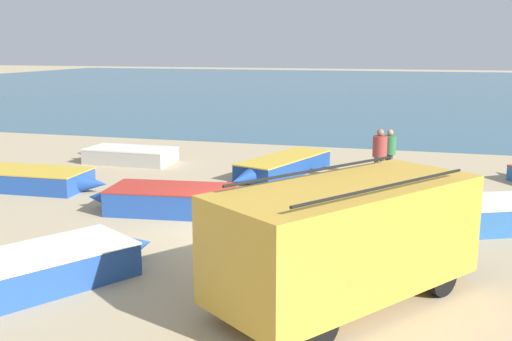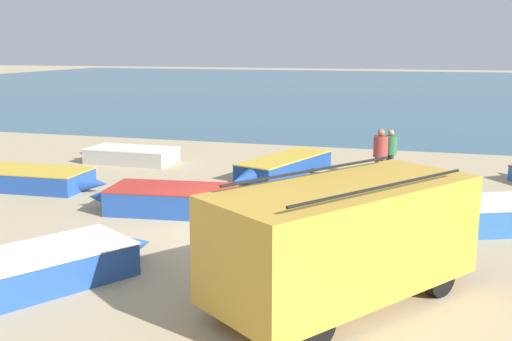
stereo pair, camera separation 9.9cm
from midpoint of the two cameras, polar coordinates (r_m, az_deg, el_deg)
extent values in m
plane|color=tan|center=(14.63, -0.74, -5.35)|extent=(200.00, 200.00, 0.00)
cube|color=#33607A|center=(65.65, 12.48, 7.79)|extent=(120.00, 80.00, 0.01)
cube|color=gold|center=(10.26, 8.35, -6.20)|extent=(4.46, 5.11, 1.78)
cube|color=black|center=(12.25, 16.27, -5.95)|extent=(1.57, 1.16, 0.80)
cube|color=#1E232D|center=(11.93, 16.33, -1.39)|extent=(1.48, 1.08, 0.57)
cylinder|color=black|center=(12.14, 10.09, -7.50)|extent=(0.58, 0.68, 0.68)
cylinder|color=black|center=(11.14, 16.96, -9.64)|extent=(0.58, 0.68, 0.68)
cylinder|color=black|center=(10.22, -1.38, -11.11)|extent=(0.58, 0.68, 0.68)
cylinder|color=black|center=(9.00, 5.62, -14.47)|extent=(0.58, 0.68, 0.68)
cylinder|color=black|center=(10.54, 5.40, 0.03)|extent=(2.35, 3.26, 0.05)
cylinder|color=black|center=(9.49, 11.99, -1.50)|extent=(2.35, 3.26, 0.05)
cube|color=#234CA3|center=(19.70, -21.12, -0.81)|extent=(3.80, 1.80, 0.56)
cone|color=#234CA3|center=(18.50, -15.30, -1.21)|extent=(0.84, 0.56, 0.53)
cube|color=gold|center=(19.65, -21.17, -0.20)|extent=(0.26, 1.54, 0.05)
cube|color=gold|center=(19.64, -21.18, 0.05)|extent=(3.84, 1.82, 0.04)
cube|color=navy|center=(20.56, 2.57, 0.46)|extent=(2.61, 4.37, 0.54)
cone|color=navy|center=(18.49, -1.54, -0.82)|extent=(0.77, 1.03, 0.51)
cube|color=gold|center=(20.52, 2.58, 1.02)|extent=(1.27, 0.59, 0.05)
cube|color=gold|center=(20.50, 2.58, 1.26)|extent=(2.63, 4.41, 0.04)
cube|color=#ADA89E|center=(22.89, -11.97, 1.36)|extent=(3.23, 1.66, 0.53)
cone|color=#ADA89E|center=(23.88, -16.11, 1.58)|extent=(0.71, 0.51, 0.50)
cube|color=silver|center=(22.86, -11.99, 1.85)|extent=(0.22, 1.49, 0.05)
cube|color=silver|center=(22.84, -12.00, 2.06)|extent=(3.27, 1.68, 0.04)
cube|color=#234CA3|center=(15.97, -8.14, -2.83)|extent=(3.43, 1.97, 0.62)
cone|color=#234CA3|center=(16.66, -14.69, -2.48)|extent=(0.78, 0.67, 0.59)
cube|color=#B22D23|center=(15.91, -8.16, -1.97)|extent=(0.37, 1.49, 0.05)
cube|color=#B22D23|center=(15.89, -8.17, -1.67)|extent=(3.46, 1.99, 0.04)
cube|color=#2D66AD|center=(15.58, 21.81, -3.93)|extent=(4.59, 3.30, 0.63)
cube|color=silver|center=(15.52, 21.88, -3.03)|extent=(0.82, 1.47, 0.05)
cube|color=silver|center=(15.50, 21.90, -2.73)|extent=(4.64, 3.34, 0.04)
cube|color=#234CA3|center=(11.77, -20.07, -8.86)|extent=(3.09, 3.64, 0.61)
cone|color=#234CA3|center=(12.60, -11.60, -7.01)|extent=(0.88, 0.92, 0.58)
cube|color=silver|center=(11.69, -20.16, -7.75)|extent=(1.36, 0.95, 0.05)
cube|color=silver|center=(11.66, -20.19, -7.36)|extent=(3.12, 3.67, 0.04)
cylinder|color=#38383D|center=(20.50, 12.24, 0.50)|extent=(0.15, 0.15, 0.78)
cylinder|color=#38383D|center=(20.38, 12.54, 0.42)|extent=(0.15, 0.15, 0.78)
cylinder|color=#2D6B3D|center=(20.32, 12.48, 2.39)|extent=(0.42, 0.42, 0.62)
sphere|color=tan|center=(20.26, 12.53, 3.54)|extent=(0.21, 0.21, 0.21)
cylinder|color=#38383D|center=(19.57, 11.73, 0.09)|extent=(0.16, 0.16, 0.84)
cylinder|color=#38383D|center=(19.53, 11.23, 0.08)|extent=(0.16, 0.16, 0.84)
cylinder|color=#993833|center=(19.42, 11.57, 2.26)|extent=(0.45, 0.45, 0.66)
sphere|color=#8C664C|center=(19.35, 11.63, 3.56)|extent=(0.23, 0.23, 0.23)
camera|label=1|loc=(0.05, -90.18, -0.04)|focal=42.00mm
camera|label=2|loc=(0.05, 89.82, 0.04)|focal=42.00mm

